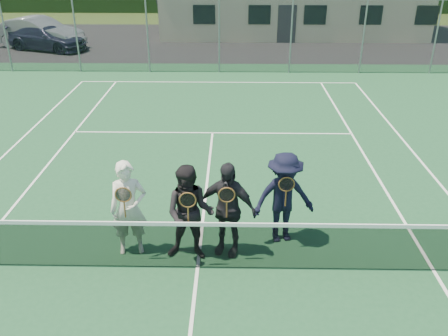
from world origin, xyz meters
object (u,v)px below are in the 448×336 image
(car_c, at_px, (47,38))
(player_b, at_px, (190,214))
(player_a, at_px, (129,209))
(car_b, at_px, (39,33))
(tennis_net, at_px, (197,244))
(player_d, at_px, (284,198))
(player_c, at_px, (227,209))

(car_c, height_order, player_b, player_b)
(player_b, bearing_deg, player_a, 172.10)
(car_b, relative_size, tennis_net, 0.40)
(player_d, bearing_deg, player_a, -171.18)
(car_c, distance_m, player_d, 19.97)
(tennis_net, relative_size, player_b, 6.49)
(car_b, xyz_separation_m, car_c, (0.60, -0.56, -0.16))
(player_a, bearing_deg, player_d, 8.82)
(player_a, distance_m, player_c, 1.74)
(car_c, distance_m, player_a, 19.05)
(car_b, relative_size, player_a, 2.62)
(car_b, height_order, player_c, player_c)
(car_c, relative_size, player_c, 2.35)
(car_c, bearing_deg, player_b, -132.88)
(player_a, relative_size, player_d, 1.00)
(car_b, distance_m, car_c, 0.84)
(car_b, distance_m, tennis_net, 20.80)
(player_d, bearing_deg, car_c, 121.77)
(car_b, xyz_separation_m, player_b, (9.43, -18.12, 0.14))
(car_b, bearing_deg, player_a, -137.17)
(tennis_net, bearing_deg, player_b, 111.42)
(car_c, bearing_deg, player_c, -130.99)
(car_b, height_order, player_a, player_a)
(car_c, bearing_deg, player_d, -127.81)
(player_a, distance_m, player_b, 1.11)
(tennis_net, xyz_separation_m, player_b, (-0.14, 0.35, 0.38))
(tennis_net, height_order, player_c, player_c)
(player_b, bearing_deg, car_b, 117.50)
(car_b, bearing_deg, player_b, -134.55)
(player_c, bearing_deg, car_c, 118.58)
(car_b, bearing_deg, tennis_net, -134.66)
(tennis_net, relative_size, player_c, 6.49)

